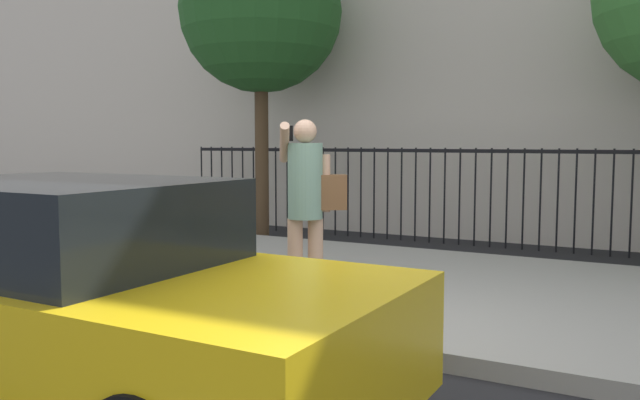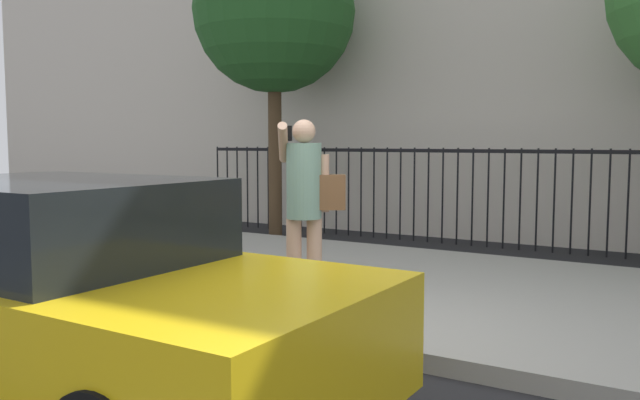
{
  "view_description": "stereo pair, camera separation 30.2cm",
  "coord_description": "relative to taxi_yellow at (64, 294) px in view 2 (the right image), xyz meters",
  "views": [
    {
      "loc": [
        2.41,
        -4.49,
        1.7
      ],
      "look_at": [
        -0.71,
        1.23,
        1.11
      ],
      "focal_mm": 36.31,
      "sensor_mm": 36.0,
      "label": 1
    },
    {
      "loc": [
        2.67,
        -4.34,
        1.7
      ],
      "look_at": [
        -0.71,
        1.23,
        1.11
      ],
      "focal_mm": 36.31,
      "sensor_mm": 36.0,
      "label": 2
    }
  ],
  "objects": [
    {
      "name": "ground_plane",
      "position": [
        0.92,
        1.65,
        -0.7
      ],
      "size": [
        60.0,
        60.0,
        0.0
      ],
      "primitive_type": "plane",
      "color": "black"
    },
    {
      "name": "sidewalk",
      "position": [
        0.92,
        3.85,
        -0.63
      ],
      "size": [
        28.0,
        4.4,
        0.15
      ],
      "primitive_type": "cube",
      "color": "#9E9B93",
      "rests_on": "ground"
    },
    {
      "name": "street_tree_near",
      "position": [
        -3.07,
        6.75,
        3.25
      ],
      "size": [
        2.83,
        2.83,
        5.39
      ],
      "color": "#4C3823",
      "rests_on": "ground"
    },
    {
      "name": "taxi_yellow",
      "position": [
        0.0,
        0.0,
        0.0
      ],
      "size": [
        4.21,
        1.89,
        1.45
      ],
      "color": "yellow",
      "rests_on": "ground"
    },
    {
      "name": "pedestrian_on_phone",
      "position": [
        0.23,
        2.6,
        0.48
      ],
      "size": [
        0.72,
        0.63,
        1.76
      ],
      "color": "tan",
      "rests_on": "sidewalk"
    },
    {
      "name": "iron_fence",
      "position": [
        0.92,
        7.55,
        0.32
      ],
      "size": [
        12.03,
        0.04,
        1.6
      ],
      "color": "black",
      "rests_on": "ground"
    }
  ]
}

